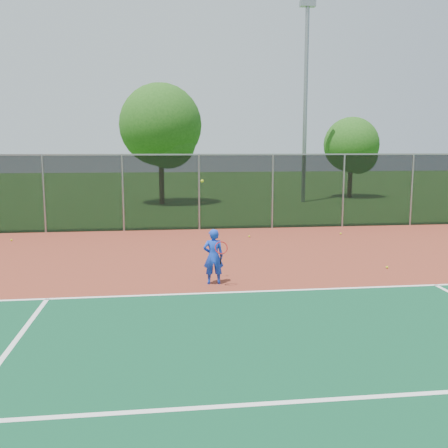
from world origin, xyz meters
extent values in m
plane|color=#235217|center=(0.00, 0.00, 0.00)|extent=(120.00, 120.00, 0.00)
cube|color=maroon|center=(0.00, 2.00, 0.01)|extent=(30.00, 20.00, 0.02)
cube|color=white|center=(2.00, 3.00, 0.03)|extent=(22.00, 0.10, 0.00)
cube|color=black|center=(0.00, 12.00, 1.52)|extent=(30.00, 0.04, 3.00)
cube|color=gray|center=(0.00, 12.00, 3.02)|extent=(30.00, 0.06, 0.06)
imported|color=blue|center=(-3.27, 3.82, 0.69)|extent=(0.50, 0.33, 1.35)
cylinder|color=black|center=(-3.12, 3.57, 0.68)|extent=(0.03, 0.15, 0.27)
torus|color=#A51414|center=(-3.12, 3.47, 0.98)|extent=(0.30, 0.13, 0.29)
sphere|color=#BDCF18|center=(-3.52, 3.92, 2.51)|extent=(0.07, 0.07, 0.07)
sphere|color=#BDCF18|center=(-9.79, 10.26, 0.06)|extent=(0.07, 0.07, 0.07)
sphere|color=#BDCF18|center=(-1.31, 9.95, 0.06)|extent=(0.07, 0.07, 0.07)
sphere|color=#BDCF18|center=(2.25, 10.12, 0.06)|extent=(0.07, 0.07, 0.07)
sphere|color=#BDCF18|center=(1.60, 4.76, 0.06)|extent=(0.07, 0.07, 0.07)
cylinder|color=gray|center=(4.09, 21.67, 5.67)|extent=(0.24, 0.24, 11.35)
cube|color=gray|center=(4.09, 21.67, 11.52)|extent=(0.90, 0.40, 0.35)
cylinder|color=#332312|center=(-4.49, 21.62, 1.33)|extent=(0.30, 0.30, 2.67)
sphere|color=#1D4C14|center=(-4.49, 21.62, 4.59)|extent=(4.74, 4.74, 4.74)
sphere|color=#1D4C14|center=(-4.09, 21.32, 3.71)|extent=(3.26, 3.26, 3.26)
cylinder|color=#332312|center=(7.94, 23.99, 1.01)|extent=(0.30, 0.30, 2.02)
sphere|color=#1D4C14|center=(7.94, 23.99, 3.49)|extent=(3.60, 3.60, 3.60)
sphere|color=#1D4C14|center=(8.34, 23.69, 2.81)|extent=(2.47, 2.47, 2.47)
camera|label=1|loc=(-4.47, -7.88, 3.29)|focal=40.00mm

